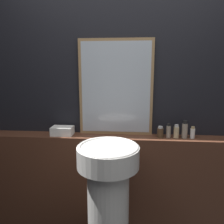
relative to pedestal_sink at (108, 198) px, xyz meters
The scene contains 10 objects.
wall_back 0.89m from the pedestal_sink, 80.83° to the left, with size 8.00×0.06×2.50m.
vanity_counter 0.44m from the pedestal_sink, 78.14° to the left, with size 2.75×0.19×0.90m.
pedestal_sink is the anchor object (origin of this frame).
mirror 0.92m from the pedestal_sink, 87.87° to the left, with size 0.66×0.03×0.85m.
towel_stack 0.74m from the pedestal_sink, 137.72° to the left, with size 0.19×0.13×0.08m.
shampoo_bottle 0.71m from the pedestal_sink, 45.28° to the left, with size 0.05×0.05×0.10m.
conditioner_bottle 0.76m from the pedestal_sink, 40.80° to the left, with size 0.04×0.04×0.13m.
lotion_bottle 0.81m from the pedestal_sink, 37.23° to the left, with size 0.05×0.05×0.12m.
body_wash_bottle 0.87m from the pedestal_sink, 33.95° to the left, with size 0.05×0.05×0.16m.
hand_soap_bottle 0.91m from the pedestal_sink, 31.27° to the left, with size 0.04×0.04×0.10m.
Camera 1 is at (0.07, -0.62, 1.49)m, focal length 35.00 mm.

